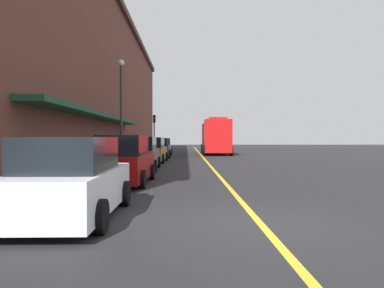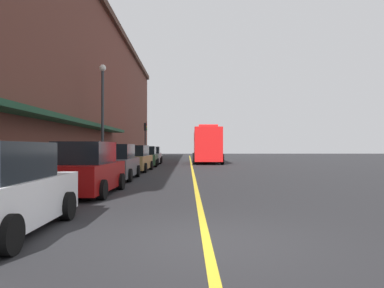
# 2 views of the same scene
# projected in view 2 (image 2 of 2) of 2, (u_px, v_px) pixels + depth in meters

# --- Properties ---
(ground_plane) EXTENTS (112.00, 112.00, 0.00)m
(ground_plane) POSITION_uv_depth(u_px,v_px,m) (192.00, 166.00, 31.32)
(ground_plane) COLOR #232326
(sidewalk_left) EXTENTS (2.40, 70.00, 0.15)m
(sidewalk_left) POSITION_uv_depth(u_px,v_px,m) (120.00, 165.00, 31.25)
(sidewalk_left) COLOR #ADA8A0
(sidewalk_left) RESTS_ON ground
(lane_center_stripe) EXTENTS (0.16, 70.00, 0.01)m
(lane_center_stripe) POSITION_uv_depth(u_px,v_px,m) (192.00, 166.00, 31.32)
(lane_center_stripe) COLOR gold
(lane_center_stripe) RESTS_ON ground
(brick_building_left) EXTENTS (13.71, 64.00, 13.94)m
(brick_building_left) POSITION_uv_depth(u_px,v_px,m) (30.00, 84.00, 30.21)
(brick_building_left) COLOR brown
(brick_building_left) RESTS_ON ground
(parked_car_1) EXTENTS (2.08, 4.35, 1.84)m
(parked_car_1) POSITION_uv_depth(u_px,v_px,m) (87.00, 170.00, 12.55)
(parked_car_1) COLOR maroon
(parked_car_1) RESTS_ON ground
(parked_car_2) EXTENTS (1.98, 4.75, 1.80)m
(parked_car_2) POSITION_uv_depth(u_px,v_px,m) (117.00, 163.00, 18.31)
(parked_car_2) COLOR #595B60
(parked_car_2) RESTS_ON ground
(parked_car_3) EXTENTS (2.06, 4.91, 1.77)m
(parked_car_3) POSITION_uv_depth(u_px,v_px,m) (135.00, 159.00, 24.47)
(parked_car_3) COLOR #A5844C
(parked_car_3) RESTS_ON ground
(parked_car_4) EXTENTS (2.22, 4.52, 1.71)m
(parked_car_4) POSITION_uv_depth(u_px,v_px,m) (146.00, 157.00, 30.56)
(parked_car_4) COLOR #2D5133
(parked_car_4) RESTS_ON ground
(parked_car_5) EXTENTS (2.13, 4.45, 1.69)m
(parked_car_5) POSITION_uv_depth(u_px,v_px,m) (152.00, 156.00, 35.88)
(parked_car_5) COLOR silver
(parked_car_5) RESTS_ON ground
(fire_truck) EXTENTS (2.95, 8.27, 3.74)m
(fire_truck) POSITION_uv_depth(u_px,v_px,m) (207.00, 146.00, 36.47)
(fire_truck) COLOR red
(fire_truck) RESTS_ON ground
(parking_meter_0) EXTENTS (0.14, 0.18, 1.33)m
(parking_meter_0) POSITION_uv_depth(u_px,v_px,m) (127.00, 154.00, 29.49)
(parking_meter_0) COLOR #4C4C51
(parking_meter_0) RESTS_ON sidewalk_left
(parking_meter_1) EXTENTS (0.14, 0.18, 1.33)m
(parking_meter_1) POSITION_uv_depth(u_px,v_px,m) (30.00, 166.00, 11.38)
(parking_meter_1) COLOR #4C4C51
(parking_meter_1) RESTS_ON sidewalk_left
(street_lamp_left) EXTENTS (0.44, 0.44, 6.94)m
(street_lamp_left) POSITION_uv_depth(u_px,v_px,m) (103.00, 105.00, 23.64)
(street_lamp_left) COLOR #33383D
(street_lamp_left) RESTS_ON sidewalk_left
(traffic_light_near) EXTENTS (0.38, 0.36, 4.30)m
(traffic_light_near) POSITION_uv_depth(u_px,v_px,m) (145.00, 134.00, 41.81)
(traffic_light_near) COLOR #232326
(traffic_light_near) RESTS_ON sidewalk_left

